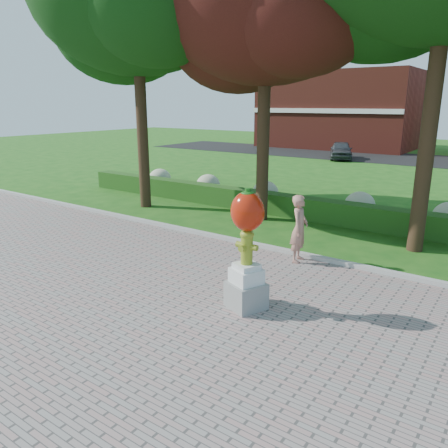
% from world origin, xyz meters
% --- Properties ---
extents(ground, '(100.00, 100.00, 0.00)m').
position_xyz_m(ground, '(0.00, 0.00, 0.00)').
color(ground, '#1A5415').
rests_on(ground, ground).
extents(walkway, '(40.00, 14.00, 0.04)m').
position_xyz_m(walkway, '(0.00, -4.00, 0.02)').
color(walkway, gray).
rests_on(walkway, ground).
extents(curb, '(40.00, 0.18, 0.15)m').
position_xyz_m(curb, '(0.00, 3.00, 0.07)').
color(curb, '#ADADA5').
rests_on(curb, ground).
extents(lawn_hedge, '(24.00, 0.70, 0.80)m').
position_xyz_m(lawn_hedge, '(0.00, 7.00, 0.40)').
color(lawn_hedge, '#1C4914').
rests_on(lawn_hedge, ground).
extents(hydrangea_row, '(20.10, 1.10, 0.99)m').
position_xyz_m(hydrangea_row, '(0.57, 8.00, 0.55)').
color(hydrangea_row, '#B5BC90').
rests_on(hydrangea_row, ground).
extents(street, '(50.00, 8.00, 0.02)m').
position_xyz_m(street, '(0.00, 28.00, 0.01)').
color(street, black).
rests_on(street, ground).
extents(building_left, '(14.00, 8.00, 7.00)m').
position_xyz_m(building_left, '(-10.00, 34.00, 3.50)').
color(building_left, maroon).
rests_on(building_left, ground).
extents(tree_mid_left, '(8.25, 7.04, 10.69)m').
position_xyz_m(tree_mid_left, '(-2.10, 6.08, 7.30)').
color(tree_mid_left, black).
rests_on(tree_mid_left, ground).
extents(hydrant_sculpture, '(0.89, 0.89, 2.53)m').
position_xyz_m(hydrant_sculpture, '(1.49, -0.57, 1.38)').
color(hydrant_sculpture, gray).
rests_on(hydrant_sculpture, walkway).
extents(woman, '(0.55, 0.73, 1.82)m').
position_xyz_m(woman, '(1.15, 2.60, 0.95)').
color(woman, tan).
rests_on(woman, walkway).
extents(parked_car, '(2.94, 4.25, 1.34)m').
position_xyz_m(parked_car, '(-6.15, 25.00, 0.69)').
color(parked_car, '#3B3E42').
rests_on(parked_car, street).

